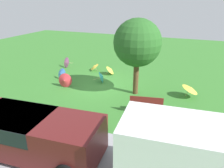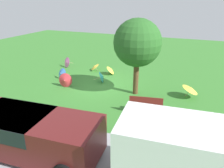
% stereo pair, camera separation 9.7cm
% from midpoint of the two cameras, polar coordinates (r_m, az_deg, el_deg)
% --- Properties ---
extents(ground, '(40.00, 40.00, 0.00)m').
position_cam_midpoint_polar(ground, '(13.93, -1.67, -0.58)').
color(ground, '#387A2D').
extents(road_strip, '(40.00, 3.91, 0.01)m').
position_cam_midpoint_polar(road_strip, '(9.03, -19.57, -15.57)').
color(road_strip, '#9E9EA3').
rests_on(road_strip, ground).
extents(van_dark, '(4.73, 2.41, 1.53)m').
position_cam_midpoint_polar(van_dark, '(8.28, -20.02, -11.68)').
color(van_dark, '#591919').
rests_on(van_dark, ground).
extents(box_trailer_white, '(3.34, 2.10, 2.34)m').
position_cam_midpoint_polar(box_trailer_white, '(6.39, 17.35, -17.90)').
color(box_trailer_white, white).
rests_on(box_trailer_white, ground).
extents(park_bench, '(1.66, 0.77, 0.90)m').
position_cam_midpoint_polar(park_bench, '(10.72, 9.16, -5.31)').
color(park_bench, maroon).
rests_on(park_bench, ground).
extents(shade_tree, '(2.65, 2.65, 4.34)m').
position_cam_midpoint_polar(shade_tree, '(12.08, 6.93, 10.62)').
color(shade_tree, brown).
rests_on(shade_tree, ground).
extents(parasol_pink_0, '(0.91, 0.90, 0.85)m').
position_cam_midpoint_polar(parasol_pink_0, '(18.01, -11.79, 5.62)').
color(parasol_pink_0, tan).
rests_on(parasol_pink_0, ground).
extents(parasol_yellow_0, '(0.78, 0.86, 0.69)m').
position_cam_midpoint_polar(parasol_yellow_0, '(15.97, -0.05, 3.80)').
color(parasol_yellow_0, tan).
rests_on(parasol_yellow_0, ground).
extents(parasol_yellow_1, '(1.00, 1.02, 0.83)m').
position_cam_midpoint_polar(parasol_yellow_1, '(12.94, 20.21, -1.15)').
color(parasol_yellow_1, tan).
rests_on(parasol_yellow_1, ground).
extents(parasol_blue_0, '(0.89, 0.82, 0.78)m').
position_cam_midpoint_polar(parasol_blue_0, '(15.46, -13.02, 2.69)').
color(parasol_blue_0, tan).
rests_on(parasol_blue_0, ground).
extents(parasol_teal_1, '(0.90, 0.88, 0.79)m').
position_cam_midpoint_polar(parasol_teal_1, '(14.44, -2.37, 1.92)').
color(parasol_teal_1, tan).
rests_on(parasol_teal_1, ground).
extents(parasol_red_0, '(0.94, 0.80, 0.91)m').
position_cam_midpoint_polar(parasol_red_0, '(13.92, -12.10, 0.92)').
color(parasol_red_0, tan).
rests_on(parasol_red_0, ground).
extents(parasol_yellow_2, '(0.94, 0.97, 0.62)m').
position_cam_midpoint_polar(parasol_yellow_2, '(16.83, -4.45, 4.65)').
color(parasol_yellow_2, tan).
rests_on(parasol_yellow_2, ground).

